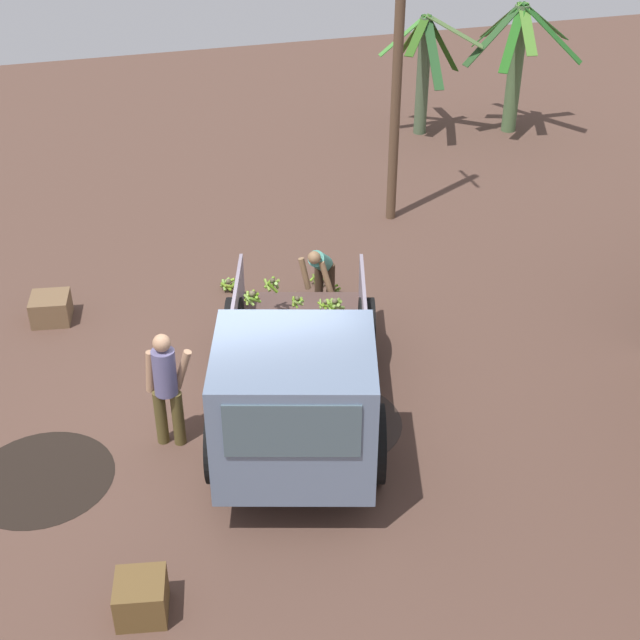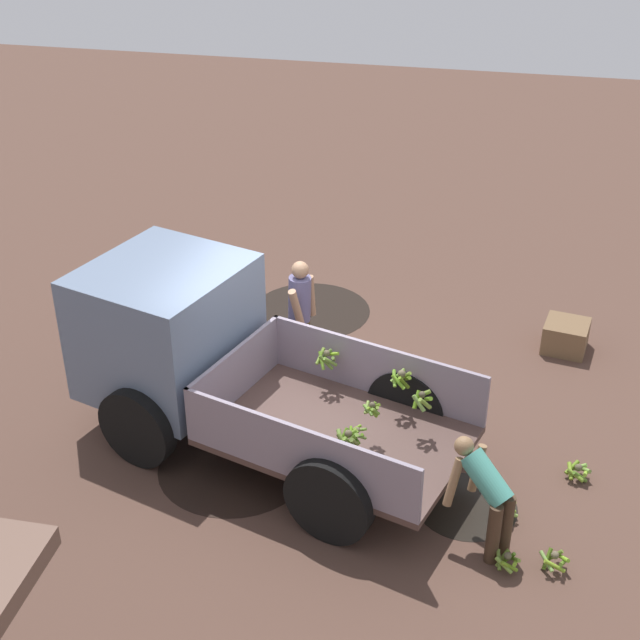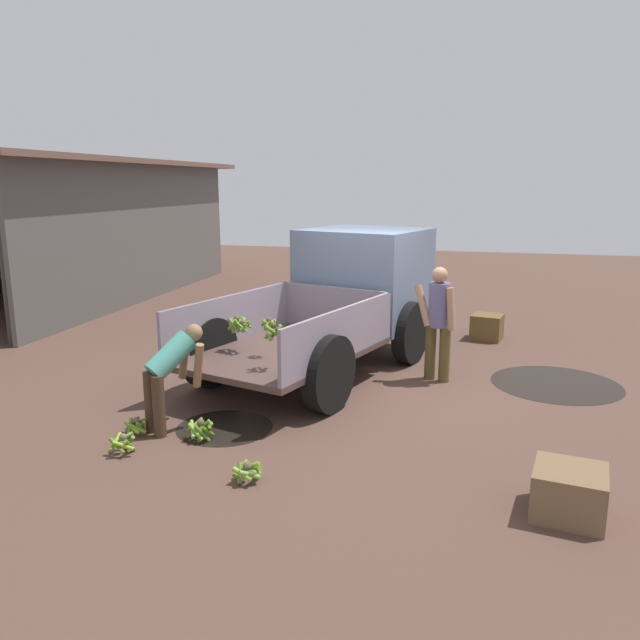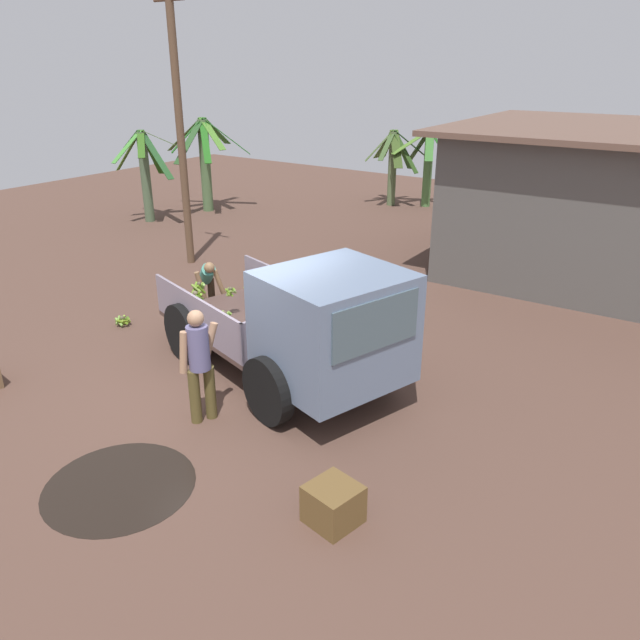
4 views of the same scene
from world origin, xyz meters
TOP-DOWN VIEW (x-y plane):
  - ground at (0.00, 0.00)m, footprint 36.00×36.00m
  - mud_patch_0 at (0.46, 1.08)m, footprint 1.78×1.78m
  - mud_patch_1 at (-2.24, 1.16)m, footprint 1.13×1.13m
  - mud_patch_2 at (0.45, -2.76)m, footprint 1.80×1.80m
  - cargo_truck at (1.10, 0.36)m, footprint 4.93×3.09m
  - person_foreground_visitor at (0.20, -1.09)m, footprint 0.41×0.64m
  - person_worker_loading at (-2.43, 1.73)m, footprint 0.77×0.71m
  - banana_bunch_on_ground_0 at (-3.17, 1.91)m, footprint 0.31×0.31m
  - banana_bunch_on_ground_1 at (-2.71, 2.03)m, footprint 0.27×0.27m
  - banana_bunch_on_ground_2 at (-3.44, 0.41)m, footprint 0.30×0.29m
  - banana_bunch_on_ground_3 at (-2.64, 1.27)m, footprint 0.31×0.31m
  - wooden_crate_0 at (-3.32, -2.47)m, footprint 0.68×0.68m
  - wooden_crate_1 at (2.88, -1.80)m, footprint 0.62×0.62m

SIDE VIEW (x-z plane):
  - ground at x=0.00m, z-range 0.00..0.00m
  - mud_patch_0 at x=0.46m, z-range 0.00..0.01m
  - mud_patch_1 at x=-2.24m, z-range 0.00..0.01m
  - mud_patch_2 at x=0.45m, z-range 0.00..0.01m
  - banana_bunch_on_ground_2 at x=-3.44m, z-range 0.01..0.22m
  - banana_bunch_on_ground_1 at x=-2.71m, z-range 0.02..0.24m
  - banana_bunch_on_ground_0 at x=-3.17m, z-range 0.02..0.25m
  - banana_bunch_on_ground_3 at x=-2.64m, z-range 0.02..0.27m
  - wooden_crate_0 at x=-3.32m, z-range 0.00..0.42m
  - wooden_crate_1 at x=2.88m, z-range 0.00..0.46m
  - person_worker_loading at x=-2.43m, z-range 0.11..1.32m
  - person_foreground_visitor at x=0.20m, z-range 0.09..1.74m
  - cargo_truck at x=1.10m, z-range 0.08..2.14m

